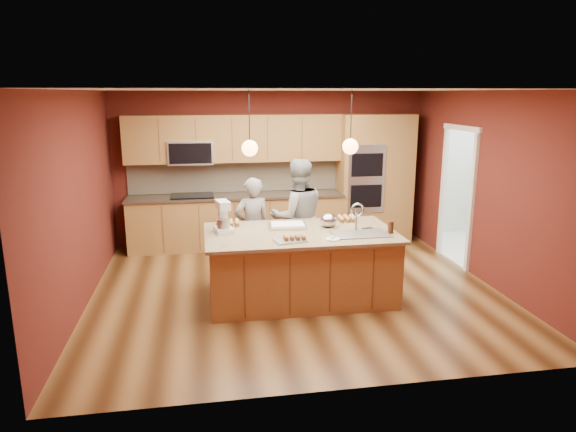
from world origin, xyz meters
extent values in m
plane|color=#40240F|center=(0.00, 0.00, 0.00)|extent=(5.50, 5.50, 0.00)
plane|color=white|center=(0.00, 0.00, 2.70)|extent=(5.50, 5.50, 0.00)
plane|color=#511A13|center=(0.00, 2.50, 1.35)|extent=(5.50, 0.00, 5.50)
plane|color=#511A13|center=(0.00, -2.50, 1.35)|extent=(5.50, 0.00, 5.50)
plane|color=#511A13|center=(-2.75, 0.00, 1.35)|extent=(0.00, 5.00, 5.00)
plane|color=#511A13|center=(2.75, 0.00, 1.35)|extent=(0.00, 5.00, 5.00)
cube|color=olive|center=(-0.65, 2.20, 0.45)|extent=(3.70, 0.60, 0.90)
cube|color=#30241D|center=(-0.65, 2.19, 0.92)|extent=(3.74, 0.64, 0.04)
cube|color=#C4B493|center=(-0.65, 2.48, 1.22)|extent=(3.70, 0.03, 0.56)
cube|color=olive|center=(-0.65, 2.32, 1.90)|extent=(3.70, 0.36, 0.80)
cube|color=black|center=(-1.40, 2.18, 0.94)|extent=(0.72, 0.52, 0.03)
cube|color=silver|center=(-1.40, 2.30, 1.68)|extent=(0.76, 0.40, 0.40)
cube|color=olive|center=(1.60, 2.20, 1.15)|extent=(0.80, 0.60, 2.30)
cube|color=silver|center=(1.60, 1.90, 1.20)|extent=(0.66, 0.04, 1.20)
cube|color=olive|center=(2.25, 2.20, 1.15)|extent=(0.50, 0.60, 2.30)
plane|color=silver|center=(3.65, 1.20, 0.00)|extent=(2.60, 2.60, 0.00)
plane|color=beige|center=(4.55, 1.20, 1.35)|extent=(0.00, 2.70, 2.70)
cube|color=silver|center=(4.35, 1.20, 1.95)|extent=(0.35, 2.40, 0.75)
cylinder|color=black|center=(-0.63, -0.27, 2.35)|extent=(0.01, 0.01, 0.70)
sphere|color=#FF9F55|center=(-0.63, -0.27, 2.00)|extent=(0.20, 0.20, 0.20)
cylinder|color=black|center=(0.65, -0.27, 2.35)|extent=(0.01, 0.01, 0.70)
sphere|color=#FF9F55|center=(0.65, -0.27, 2.00)|extent=(0.20, 0.20, 0.20)
cube|color=olive|center=(0.01, -0.27, 0.43)|extent=(2.36, 1.28, 0.87)
cube|color=#CBB384|center=(0.01, -0.27, 0.89)|extent=(2.46, 1.38, 0.04)
cube|color=silver|center=(0.75, -0.51, 0.83)|extent=(0.71, 0.41, 0.18)
imported|color=black|center=(-0.52, 0.67, 0.74)|extent=(0.60, 0.46, 1.48)
imported|color=slate|center=(0.15, 0.67, 0.87)|extent=(0.89, 0.72, 1.74)
cube|color=white|center=(-0.97, -0.13, 0.94)|extent=(0.27, 0.32, 0.07)
cube|color=white|center=(-0.97, -0.01, 1.11)|extent=(0.12, 0.11, 0.28)
cube|color=white|center=(-0.97, -0.11, 1.27)|extent=(0.20, 0.31, 0.11)
cylinder|color=#A8ABAF|center=(-0.97, -0.18, 1.02)|extent=(0.16, 0.16, 0.15)
cube|color=silver|center=(-0.11, -0.01, 0.92)|extent=(0.53, 0.41, 0.03)
cube|color=white|center=(-0.11, -0.01, 0.94)|extent=(0.46, 0.34, 0.02)
cube|color=silver|center=(-0.19, -0.67, 0.92)|extent=(0.41, 0.32, 0.02)
ellipsoid|color=#A8ABAF|center=(0.43, -0.09, 1.00)|extent=(0.23, 0.23, 0.19)
cylinder|color=silver|center=(0.33, -0.71, 0.91)|extent=(0.17, 0.17, 0.01)
cylinder|color=#381A0C|center=(1.14, -0.53, 0.98)|extent=(0.08, 0.08, 0.15)
cube|color=black|center=(0.92, -0.27, 0.91)|extent=(0.15, 0.11, 0.01)
cube|color=white|center=(4.19, 0.89, 0.49)|extent=(0.63, 0.65, 0.97)
cube|color=white|center=(4.22, 1.63, 0.48)|extent=(0.62, 0.63, 0.97)
camera|label=1|loc=(-1.21, -6.58, 2.67)|focal=32.00mm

